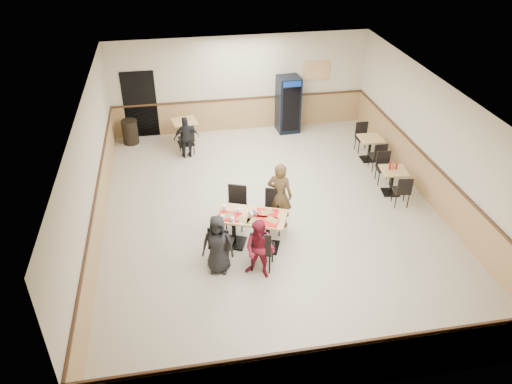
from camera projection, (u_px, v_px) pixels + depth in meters
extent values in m
plane|color=beige|center=(272.00, 214.00, 12.07)|extent=(10.00, 10.00, 0.00)
plane|color=silver|center=(275.00, 97.00, 10.48)|extent=(10.00, 10.00, 0.00)
plane|color=beige|center=(240.00, 84.00, 15.44)|extent=(8.00, 0.00, 8.00)
plane|color=beige|center=(346.00, 324.00, 7.11)|extent=(8.00, 0.00, 8.00)
plane|color=beige|center=(91.00, 176.00, 10.68)|extent=(0.00, 10.00, 10.00)
plane|color=beige|center=(438.00, 146.00, 11.87)|extent=(0.00, 10.00, 10.00)
cube|color=tan|center=(241.00, 114.00, 15.96)|extent=(7.98, 0.03, 1.00)
cube|color=tan|center=(429.00, 182.00, 12.40)|extent=(0.03, 9.98, 1.00)
cube|color=#472B19|center=(241.00, 99.00, 15.67)|extent=(7.98, 0.04, 0.06)
cube|color=black|center=(140.00, 105.00, 15.20)|extent=(1.00, 0.02, 2.10)
cube|color=orange|center=(316.00, 71.00, 15.61)|extent=(0.85, 0.02, 0.60)
cube|color=black|center=(234.00, 243.00, 11.10)|extent=(0.63, 0.63, 0.04)
cylinder|color=black|center=(234.00, 228.00, 10.89)|extent=(0.10, 0.10, 0.73)
cube|color=tan|center=(233.00, 214.00, 10.69)|extent=(0.98, 0.98, 0.04)
cube|color=black|center=(268.00, 247.00, 10.98)|extent=(0.63, 0.63, 0.04)
cylinder|color=black|center=(268.00, 232.00, 10.77)|extent=(0.10, 0.10, 0.73)
cube|color=tan|center=(268.00, 218.00, 10.57)|extent=(0.98, 0.98, 0.04)
imported|color=black|center=(218.00, 244.00, 10.02)|extent=(0.72, 0.54, 1.32)
imported|color=maroon|center=(260.00, 249.00, 9.87)|extent=(0.81, 0.77, 1.33)
imported|color=#513D22|center=(280.00, 195.00, 11.30)|extent=(0.70, 0.62, 1.61)
imported|color=black|center=(186.00, 137.00, 14.25)|extent=(0.77, 0.42, 1.24)
cube|color=red|center=(267.00, 213.00, 10.67)|extent=(0.58, 0.51, 0.02)
cube|color=red|center=(267.00, 221.00, 10.42)|extent=(0.58, 0.51, 0.02)
cube|color=red|center=(229.00, 216.00, 10.58)|extent=(0.58, 0.51, 0.02)
cylinder|color=white|center=(254.00, 222.00, 10.42)|extent=(0.25, 0.25, 0.01)
cube|color=tan|center=(254.00, 221.00, 10.41)|extent=(0.32, 0.25, 0.02)
cylinder|color=white|center=(272.00, 221.00, 10.45)|extent=(0.25, 0.25, 0.01)
cube|color=tan|center=(272.00, 220.00, 10.44)|extent=(0.33, 0.33, 0.02)
cylinder|color=white|center=(227.00, 216.00, 10.59)|extent=(0.25, 0.25, 0.01)
cube|color=tan|center=(227.00, 216.00, 10.58)|extent=(0.28, 0.19, 0.02)
cylinder|color=white|center=(267.00, 213.00, 10.70)|extent=(0.25, 0.25, 0.01)
cube|color=tan|center=(267.00, 212.00, 10.69)|extent=(0.32, 0.24, 0.02)
cylinder|color=white|center=(244.00, 220.00, 10.47)|extent=(0.25, 0.25, 0.01)
cube|color=tan|center=(244.00, 219.00, 10.47)|extent=(0.33, 0.31, 0.02)
cylinder|color=white|center=(225.00, 208.00, 10.78)|extent=(0.09, 0.09, 0.11)
cylinder|color=white|center=(232.00, 220.00, 10.39)|extent=(0.09, 0.09, 0.11)
cylinder|color=white|center=(223.00, 218.00, 10.45)|extent=(0.09, 0.09, 0.11)
cylinder|color=white|center=(239.00, 211.00, 10.68)|extent=(0.09, 0.09, 0.11)
cylinder|color=#A7AFBB|center=(257.00, 214.00, 10.57)|extent=(0.07, 0.07, 0.12)
cylinder|color=#A7AFBB|center=(254.00, 212.00, 10.62)|extent=(0.07, 0.07, 0.12)
ellipsoid|color=silver|center=(251.00, 214.00, 10.57)|extent=(0.16, 0.16, 0.11)
cube|color=black|center=(390.00, 192.00, 12.89)|extent=(0.46, 0.46, 0.04)
cylinder|color=black|center=(392.00, 181.00, 12.72)|extent=(0.08, 0.08, 0.62)
cube|color=tan|center=(394.00, 171.00, 12.55)|extent=(0.72, 0.72, 0.04)
cube|color=black|center=(368.00, 159.00, 14.42)|extent=(0.42, 0.42, 0.04)
cylinder|color=black|center=(369.00, 149.00, 14.25)|extent=(0.08, 0.08, 0.63)
cube|color=tan|center=(371.00, 138.00, 14.07)|extent=(0.66, 0.66, 0.04)
cylinder|color=maroon|center=(390.00, 166.00, 12.51)|extent=(0.06, 0.06, 0.20)
cylinder|color=orange|center=(393.00, 166.00, 12.53)|extent=(0.06, 0.06, 0.17)
cylinder|color=maroon|center=(397.00, 166.00, 12.55)|extent=(0.05, 0.05, 0.14)
cube|color=black|center=(186.00, 143.00, 15.29)|extent=(0.53, 0.53, 0.04)
cylinder|color=black|center=(185.00, 132.00, 15.10)|extent=(0.09, 0.09, 0.69)
cube|color=tan|center=(184.00, 122.00, 14.91)|extent=(0.82, 0.82, 0.04)
cube|color=black|center=(288.00, 104.00, 15.65)|extent=(0.71, 0.70, 1.78)
cube|color=black|center=(291.00, 110.00, 15.40)|extent=(0.54, 0.05, 1.41)
cube|color=navy|center=(292.00, 84.00, 14.95)|extent=(0.56, 0.05, 0.17)
cylinder|color=black|center=(130.00, 132.00, 15.15)|extent=(0.47, 0.47, 0.74)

